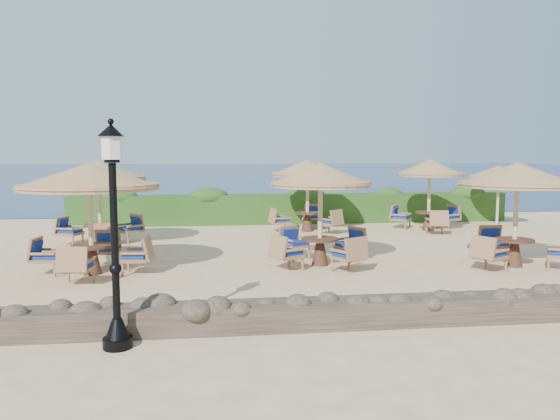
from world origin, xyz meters
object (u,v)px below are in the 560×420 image
at_px(extra_parasol, 499,171).
at_px(cafe_set_5, 429,182).
at_px(cafe_set_0, 90,194).
at_px(cafe_set_4, 308,181).
at_px(cafe_set_1, 320,197).
at_px(lamp_post, 115,245).
at_px(cafe_set_3, 99,184).
at_px(cafe_set_2, 517,191).

height_order(extra_parasol, cafe_set_5, cafe_set_5).
distance_m(extra_parasol, cafe_set_5, 3.24).
xyz_separation_m(cafe_set_0, cafe_set_4, (6.38, 6.46, -0.05)).
height_order(extra_parasol, cafe_set_1, cafe_set_1).
distance_m(cafe_set_1, cafe_set_5, 7.79).
bearing_deg(cafe_set_1, cafe_set_0, -176.33).
height_order(cafe_set_0, cafe_set_1, same).
relative_size(lamp_post, cafe_set_4, 1.19).
height_order(cafe_set_0, cafe_set_3, same).
distance_m(lamp_post, cafe_set_3, 9.49).
bearing_deg(cafe_set_5, cafe_set_3, -170.10).
distance_m(lamp_post, cafe_set_5, 14.72).
bearing_deg(cafe_set_1, extra_parasol, 37.47).
distance_m(cafe_set_1, cafe_set_4, 6.15).
distance_m(extra_parasol, cafe_set_2, 8.04).
height_order(cafe_set_2, cafe_set_3, same).
bearing_deg(cafe_set_5, cafe_set_4, 175.24).
distance_m(extra_parasol, cafe_set_0, 15.61).
height_order(lamp_post, cafe_set_4, lamp_post).
relative_size(cafe_set_3, cafe_set_5, 1.05).
bearing_deg(extra_parasol, lamp_post, -136.40).
xyz_separation_m(extra_parasol, cafe_set_3, (-14.63, -2.74, -0.24)).
bearing_deg(extra_parasol, cafe_set_4, -177.36).
bearing_deg(cafe_set_5, cafe_set_0, -150.85).
bearing_deg(lamp_post, cafe_set_2, 27.73).
distance_m(cafe_set_0, cafe_set_4, 9.08).
bearing_deg(cafe_set_3, cafe_set_1, -30.88).
distance_m(cafe_set_1, cafe_set_3, 7.24).
relative_size(extra_parasol, cafe_set_2, 0.82).
height_order(cafe_set_3, cafe_set_5, same).
bearing_deg(lamp_post, extra_parasol, 43.60).
distance_m(lamp_post, cafe_set_2, 10.27).
xyz_separation_m(cafe_set_0, cafe_set_3, (-0.59, 4.07, 0.00)).
xyz_separation_m(extra_parasol, cafe_set_1, (-8.42, -6.45, -0.41)).
height_order(lamp_post, cafe_set_3, lamp_post).
bearing_deg(cafe_set_2, lamp_post, -152.27).
distance_m(cafe_set_0, cafe_set_5, 12.49).
distance_m(cafe_set_2, cafe_set_3, 11.98).
height_order(lamp_post, extra_parasol, lamp_post).
xyz_separation_m(cafe_set_3, cafe_set_4, (6.96, 2.38, -0.05)).
bearing_deg(cafe_set_3, cafe_set_5, 9.90).
relative_size(lamp_post, cafe_set_2, 1.13).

